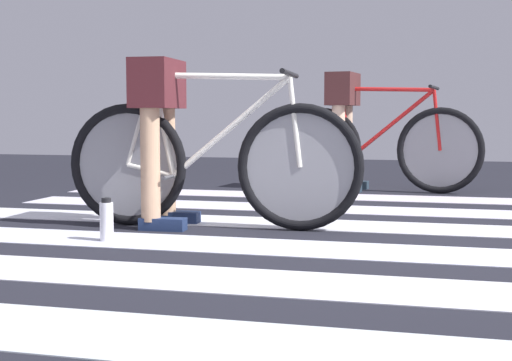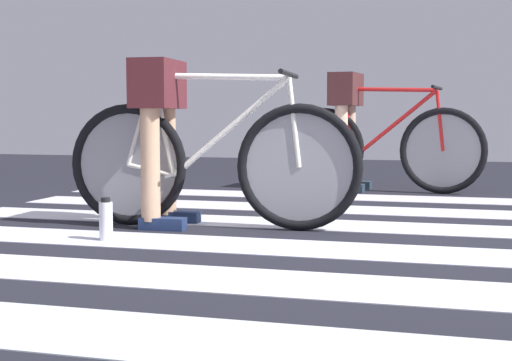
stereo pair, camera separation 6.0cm
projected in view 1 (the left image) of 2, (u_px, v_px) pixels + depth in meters
The scene contains 7 objects.
ground at pixel (340, 242), 3.74m from camera, with size 18.00×14.00×0.02m.
crosswalk_markings at pixel (347, 237), 3.83m from camera, with size 5.44×4.22×0.00m.
bicycle_1_of_2 at pixel (211, 161), 4.12m from camera, with size 1.74×0.52×0.93m.
cyclist_1_of_2 at pixel (159, 119), 4.16m from camera, with size 0.33×0.42×0.97m.
bicycle_2_of_2 at pixel (378, 146), 6.14m from camera, with size 1.73×0.52×0.93m.
cyclist_2_of_2 at pixel (343, 114), 6.22m from camera, with size 0.35×0.43×1.01m.
water_bottle at pixel (107, 221), 3.70m from camera, with size 0.07×0.07×0.23m.
Camera 1 is at (0.49, -3.69, 0.66)m, focal length 50.55 mm.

